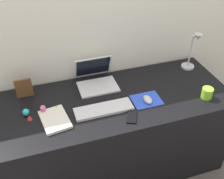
{
  "coord_description": "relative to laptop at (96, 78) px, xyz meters",
  "views": [
    {
      "loc": [
        -0.51,
        -1.47,
        2.0
      ],
      "look_at": [
        -0.04,
        0.0,
        0.83
      ],
      "focal_mm": 43.46,
      "sensor_mm": 36.0,
      "label": 1
    }
  ],
  "objects": [
    {
      "name": "picture_frame",
      "position": [
        -0.54,
        -0.0,
        0.02
      ],
      "size": [
        0.12,
        0.02,
        0.15
      ],
      "primitive_type": "cube",
      "color": "brown",
      "rests_on": "desk"
    },
    {
      "name": "toy_figurine_cyan",
      "position": [
        -0.55,
        -0.22,
        -0.03
      ],
      "size": [
        0.05,
        0.05,
        0.05
      ],
      "primitive_type": "ellipsoid",
      "color": "#28B7CC",
      "rests_on": "desk"
    },
    {
      "name": "coffee_mug",
      "position": [
        0.73,
        -0.43,
        -0.01
      ],
      "size": [
        0.08,
        0.08,
        0.08
      ],
      "primitive_type": "cylinder",
      "color": "#8CDB33",
      "rests_on": "desk"
    },
    {
      "name": "toy_figurine_yellow",
      "position": [
        -0.34,
        -0.22,
        -0.03
      ],
      "size": [
        0.03,
        0.03,
        0.04
      ],
      "primitive_type": "cone",
      "color": "yellow",
      "rests_on": "desk"
    },
    {
      "name": "ground_plane",
      "position": [
        0.1,
        -0.23,
        -0.79
      ],
      "size": [
        6.0,
        6.0,
        0.0
      ],
      "primitive_type": "plane",
      "color": "#59514C"
    },
    {
      "name": "toy_figurine_red",
      "position": [
        -0.53,
        -0.27,
        -0.03
      ],
      "size": [
        0.03,
        0.03,
        0.04
      ],
      "primitive_type": "cone",
      "color": "red",
      "rests_on": "desk"
    },
    {
      "name": "mouse",
      "position": [
        0.3,
        -0.34,
        -0.03
      ],
      "size": [
        0.06,
        0.1,
        0.03
      ],
      "primitive_type": "ellipsoid",
      "color": "silver",
      "rests_on": "mousepad"
    },
    {
      "name": "toy_figurine_pink",
      "position": [
        -0.44,
        -0.24,
        -0.02
      ],
      "size": [
        0.04,
        0.04,
        0.07
      ],
      "color": "pink",
      "rests_on": "desk"
    },
    {
      "name": "notebook_pad",
      "position": [
        -0.37,
        -0.33,
        -0.04
      ],
      "size": [
        0.2,
        0.26,
        0.02
      ],
      "primitive_type": "cube",
      "rotation": [
        0.0,
        0.0,
        0.14
      ],
      "color": "silver",
      "rests_on": "desk"
    },
    {
      "name": "cell_phone",
      "position": [
        0.13,
        -0.46,
        -0.05
      ],
      "size": [
        0.11,
        0.14,
        0.01
      ],
      "primitive_type": "cube",
      "rotation": [
        0.0,
        0.0,
        -0.42
      ],
      "color": "black",
      "rests_on": "desk"
    },
    {
      "name": "mousepad",
      "position": [
        0.3,
        -0.32,
        -0.05
      ],
      "size": [
        0.21,
        0.17,
        0.0
      ],
      "primitive_type": "cube",
      "color": "blue",
      "rests_on": "desk"
    },
    {
      "name": "desk_lamp",
      "position": [
        0.82,
        -0.04,
        0.11
      ],
      "size": [
        0.11,
        0.15,
        0.34
      ],
      "color": "#B7B7BC",
      "rests_on": "desk"
    },
    {
      "name": "keyboard",
      "position": [
        -0.03,
        -0.33,
        -0.04
      ],
      "size": [
        0.41,
        0.13,
        0.02
      ],
      "primitive_type": "cube",
      "color": "silver",
      "rests_on": "desk"
    },
    {
      "name": "laptop",
      "position": [
        0.0,
        0.0,
        0.0
      ],
      "size": [
        0.3,
        0.28,
        0.2
      ],
      "color": "silver",
      "rests_on": "desk"
    },
    {
      "name": "back_wall",
      "position": [
        0.1,
        0.16,
        0.03
      ],
      "size": [
        2.91,
        0.05,
        1.64
      ],
      "primitive_type": "cube",
      "color": "silver",
      "rests_on": "ground_plane"
    },
    {
      "name": "desk",
      "position": [
        0.1,
        -0.23,
        -0.42
      ],
      "size": [
        1.71,
        0.7,
        0.74
      ],
      "primitive_type": "cube",
      "color": "black",
      "rests_on": "ground_plane"
    }
  ]
}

